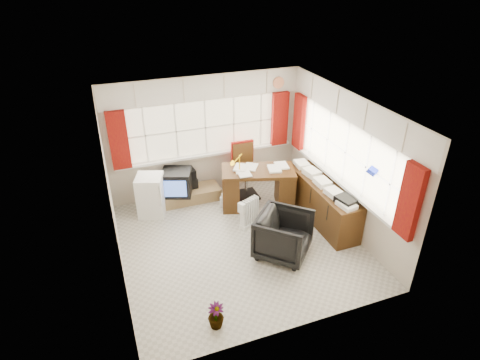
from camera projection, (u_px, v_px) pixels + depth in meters
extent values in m
plane|color=beige|center=(240.00, 243.00, 7.11)|extent=(4.00, 4.00, 0.00)
plane|color=beige|center=(206.00, 136.00, 8.14)|extent=(4.00, 0.00, 4.00)
plane|color=beige|center=(297.00, 257.00, 4.86)|extent=(4.00, 0.00, 4.00)
plane|color=beige|center=(112.00, 205.00, 5.89)|extent=(0.00, 4.00, 4.00)
plane|color=beige|center=(345.00, 163.00, 7.10)|extent=(0.00, 4.00, 4.00)
plane|color=white|center=(240.00, 108.00, 5.89)|extent=(4.00, 4.00, 0.00)
plane|color=beige|center=(206.00, 128.00, 8.02)|extent=(3.60, 0.00, 3.60)
cube|color=white|center=(207.00, 155.00, 8.27)|extent=(3.70, 0.12, 0.05)
cube|color=white|center=(145.00, 136.00, 7.65)|extent=(0.03, 0.02, 1.10)
cube|color=white|center=(176.00, 132.00, 7.83)|extent=(0.03, 0.02, 1.10)
cube|color=white|center=(206.00, 128.00, 8.02)|extent=(0.03, 0.02, 1.10)
cube|color=white|center=(234.00, 124.00, 8.20)|extent=(0.03, 0.02, 1.10)
cube|color=white|center=(261.00, 120.00, 8.38)|extent=(0.03, 0.02, 1.10)
plane|color=beige|center=(346.00, 152.00, 7.00)|extent=(0.00, 3.60, 3.60)
cube|color=white|center=(340.00, 182.00, 7.27)|extent=(0.12, 3.70, 0.05)
cube|color=white|center=(390.00, 184.00, 6.01)|extent=(0.02, 0.03, 1.10)
cube|color=white|center=(366.00, 167.00, 6.51)|extent=(0.02, 0.03, 1.10)
cube|color=white|center=(345.00, 153.00, 7.00)|extent=(0.02, 0.03, 1.10)
cube|color=white|center=(327.00, 140.00, 7.49)|extent=(0.02, 0.03, 1.10)
cube|color=white|center=(312.00, 128.00, 7.98)|extent=(0.02, 0.03, 1.10)
cube|color=maroon|center=(119.00, 141.00, 7.44)|extent=(0.35, 0.10, 1.15)
cube|color=maroon|center=(280.00, 119.00, 8.44)|extent=(0.35, 0.10, 1.15)
cube|color=maroon|center=(299.00, 122.00, 8.29)|extent=(0.10, 0.35, 1.15)
cube|color=maroon|center=(410.00, 202.00, 5.58)|extent=(0.10, 0.35, 1.15)
cube|color=silver|center=(204.00, 89.00, 7.62)|extent=(3.95, 0.08, 0.48)
cube|color=silver|center=(351.00, 109.00, 6.61)|extent=(0.08, 3.95, 0.48)
cube|color=#4B2C11|center=(258.00, 171.00, 7.82)|extent=(1.56, 1.09, 0.07)
cube|color=#4B2C11|center=(231.00, 190.00, 7.99)|extent=(0.50, 0.70, 0.75)
cube|color=#4B2C11|center=(285.00, 188.00, 8.04)|extent=(0.50, 0.70, 0.75)
cube|color=white|center=(258.00, 169.00, 7.80)|extent=(0.33, 0.38, 0.02)
cube|color=white|center=(258.00, 169.00, 7.79)|extent=(0.33, 0.38, 0.02)
cube|color=white|center=(258.00, 169.00, 7.79)|extent=(0.33, 0.38, 0.02)
cube|color=white|center=(258.00, 169.00, 7.79)|extent=(0.33, 0.38, 0.02)
cube|color=white|center=(258.00, 168.00, 7.79)|extent=(0.33, 0.38, 0.02)
cube|color=white|center=(258.00, 168.00, 7.79)|extent=(0.33, 0.38, 0.02)
cylinder|color=yellow|center=(239.00, 171.00, 7.73)|extent=(0.09, 0.09, 0.02)
cylinder|color=yellow|center=(239.00, 163.00, 7.65)|extent=(0.02, 0.02, 0.34)
cone|color=yellow|center=(239.00, 157.00, 7.58)|extent=(0.15, 0.13, 0.14)
cube|color=black|center=(246.00, 195.00, 8.50)|extent=(0.49, 0.49, 0.04)
cylinder|color=silver|center=(246.00, 184.00, 8.37)|extent=(0.06, 0.06, 0.56)
cube|color=#4B2C11|center=(246.00, 173.00, 8.23)|extent=(0.48, 0.46, 0.06)
cube|color=#4B2C11|center=(242.00, 155.00, 8.28)|extent=(0.43, 0.06, 0.54)
cube|color=maroon|center=(242.00, 154.00, 8.27)|extent=(0.48, 0.07, 0.56)
imported|color=black|center=(284.00, 235.00, 6.66)|extent=(1.19, 1.19, 0.78)
cube|color=white|center=(249.00, 224.00, 7.55)|extent=(0.42, 0.30, 0.08)
cube|color=white|center=(243.00, 215.00, 7.30)|extent=(0.07, 0.12, 0.50)
cube|color=white|center=(245.00, 213.00, 7.34)|extent=(0.07, 0.12, 0.50)
cube|color=white|center=(247.00, 212.00, 7.38)|extent=(0.07, 0.12, 0.50)
cube|color=white|center=(249.00, 211.00, 7.41)|extent=(0.07, 0.12, 0.50)
cube|color=white|center=(252.00, 210.00, 7.45)|extent=(0.07, 0.12, 0.50)
cube|color=white|center=(254.00, 208.00, 7.48)|extent=(0.07, 0.12, 0.50)
cube|color=white|center=(256.00, 207.00, 7.52)|extent=(0.07, 0.12, 0.50)
cube|color=#4B2C11|center=(321.00, 201.00, 7.61)|extent=(0.50, 2.00, 0.75)
cube|color=white|center=(347.00, 204.00, 6.74)|extent=(0.24, 0.32, 0.10)
cube|color=white|center=(334.00, 193.00, 7.07)|extent=(0.24, 0.32, 0.10)
cube|color=white|center=(322.00, 182.00, 7.40)|extent=(0.24, 0.32, 0.10)
cube|color=white|center=(312.00, 173.00, 7.72)|extent=(0.24, 0.32, 0.10)
cube|color=white|center=(302.00, 164.00, 8.05)|extent=(0.24, 0.32, 0.10)
cube|color=black|center=(346.00, 201.00, 6.82)|extent=(0.34, 0.40, 0.12)
cube|color=#A58852|center=(186.00, 195.00, 8.29)|extent=(1.40, 0.50, 0.25)
cube|color=black|center=(177.00, 182.00, 8.00)|extent=(0.70, 0.67, 0.51)
cube|color=#4A70D4|center=(175.00, 189.00, 7.77)|extent=(0.41, 0.16, 0.35)
cube|color=black|center=(182.00, 183.00, 8.27)|extent=(0.61, 0.43, 0.21)
cube|color=black|center=(181.00, 174.00, 8.17)|extent=(0.56, 0.40, 0.20)
cube|color=white|center=(151.00, 195.00, 7.73)|extent=(0.62, 0.62, 0.83)
cube|color=silver|center=(160.00, 196.00, 7.46)|extent=(0.02, 0.02, 0.44)
imported|color=white|center=(222.00, 200.00, 8.08)|extent=(0.13, 0.13, 0.30)
imported|color=#85C6B6|center=(234.00, 199.00, 8.20)|extent=(0.11, 0.11, 0.20)
imported|color=black|center=(216.00, 316.00, 5.41)|extent=(0.26, 0.26, 0.40)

